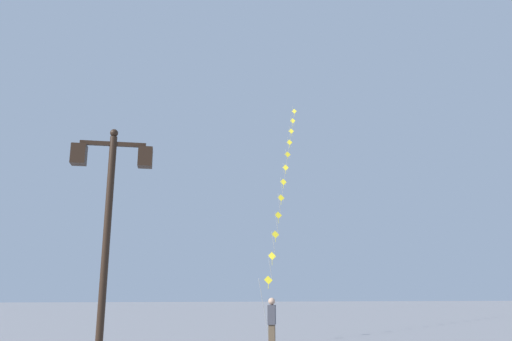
# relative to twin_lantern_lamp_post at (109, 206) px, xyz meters

# --- Properties ---
(ground_plane) EXTENTS (160.00, 160.00, 0.00)m
(ground_plane) POSITION_rel_twin_lantern_lamp_post_xyz_m (2.22, 11.92, -3.51)
(ground_plane) COLOR gray
(twin_lantern_lamp_post) EXTENTS (1.56, 0.28, 5.07)m
(twin_lantern_lamp_post) POSITION_rel_twin_lantern_lamp_post_xyz_m (0.00, 0.00, 0.00)
(twin_lantern_lamp_post) COLOR black
(twin_lantern_lamp_post) RESTS_ON ground_plane
(kite_train) EXTENTS (4.80, 12.24, 13.69)m
(kite_train) POSITION_rel_twin_lantern_lamp_post_xyz_m (6.81, 14.28, 3.65)
(kite_train) COLOR brown
(kite_train) RESTS_ON ground_plane
(kite_flyer) EXTENTS (0.34, 0.63, 1.71)m
(kite_flyer) POSITION_rel_twin_lantern_lamp_post_xyz_m (4.53, 6.33, -2.61)
(kite_flyer) COLOR brown
(kite_flyer) RESTS_ON ground_plane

